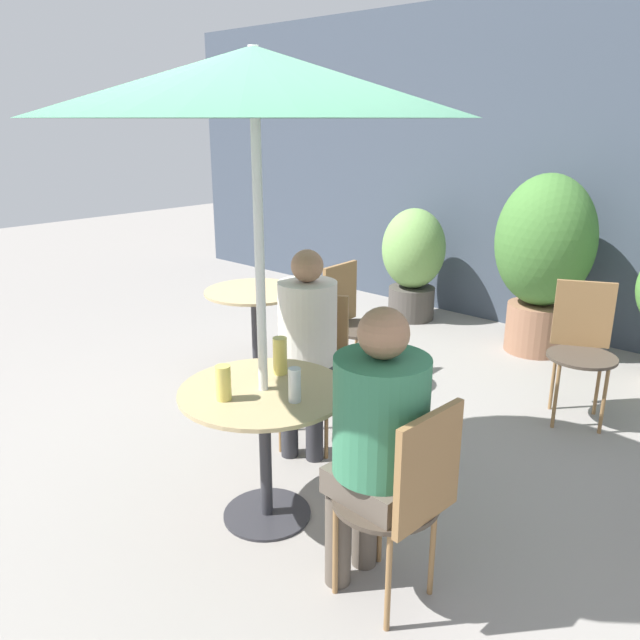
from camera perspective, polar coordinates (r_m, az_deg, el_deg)
The scene contains 16 objects.
ground_plane at distance 3.43m, azimuth -4.81°, elevation -16.28°, with size 20.00×20.00×0.00m, color gray.
storefront_wall at distance 5.99m, azimuth 22.14°, elevation 12.55°, with size 10.00×0.06×3.00m.
cafe_table_near at distance 3.07m, azimuth -5.10°, elevation -9.07°, with size 0.81×0.81×0.70m.
cafe_table_far at distance 4.76m, azimuth -5.97°, elevation 0.63°, with size 0.75×0.75×0.70m.
bistro_chair_0 at distance 2.53m, azimuth 7.89°, elevation -15.16°, with size 0.44×0.44×0.91m.
bistro_chair_1 at distance 3.81m, azimuth -0.51°, elevation -3.25°, with size 0.48×0.49×0.91m.
bistro_chair_3 at distance 4.62m, azimuth 2.78°, elevation 0.55°, with size 0.44×0.44×0.91m.
bistro_chair_4 at distance 4.45m, azimuth 22.84°, elevation -1.56°, with size 0.48×0.49×0.91m.
seated_person_0 at distance 2.52m, azimuth 5.24°, elevation -10.19°, with size 0.39×0.38×1.26m.
seated_person_1 at distance 3.61m, azimuth -1.21°, elevation -1.40°, with size 0.41×0.42×1.23m.
beer_glass_0 at distance 2.83m, azimuth -2.33°, elevation -5.95°, with size 0.06×0.06×0.16m.
beer_glass_1 at distance 3.13m, azimuth -3.73°, elevation -3.26°, with size 0.07×0.07×0.19m.
beer_glass_2 at distance 2.88m, azimuth -8.83°, elevation -5.70°, with size 0.07×0.07×0.16m.
potted_plant_0 at distance 6.25m, azimuth 8.52°, elevation 5.57°, with size 0.62×0.62×1.11m.
potted_plant_1 at distance 5.53m, azimuth 19.79°, elevation 5.86°, with size 0.81×0.81×1.52m.
umbrella at distance 2.74m, azimuth -6.04°, elevation 20.73°, with size 1.85×1.85×2.21m.
Camera 1 is at (2.11, -1.91, 1.92)m, focal length 35.00 mm.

